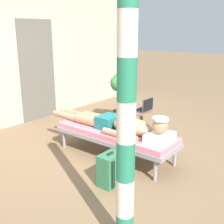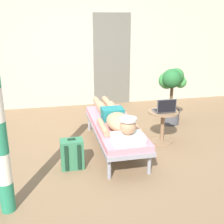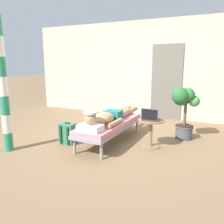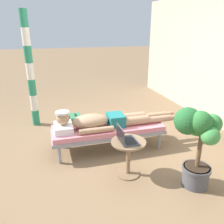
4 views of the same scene
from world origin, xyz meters
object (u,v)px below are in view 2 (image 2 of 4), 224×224
backpack (72,154)px  potted_plant (171,87)px  side_table (163,121)px  lounge_chair (114,127)px  person_reclining (115,118)px  laptop (165,109)px

backpack → potted_plant: (1.94, 1.27, 0.52)m
side_table → potted_plant: 0.95m
side_table → backpack: bearing=-160.7°
lounge_chair → potted_plant: potted_plant is taller
person_reclining → backpack: size_ratio=5.12×
potted_plant → backpack: bearing=-146.8°
laptop → backpack: 1.61m
backpack → potted_plant: potted_plant is taller
lounge_chair → person_reclining: 0.19m
side_table → backpack: size_ratio=1.23×
laptop → backpack: (-1.49, -0.47, -0.39)m
potted_plant → person_reclining: bearing=-144.9°
potted_plant → laptop: bearing=-119.3°
lounge_chair → person_reclining: person_reclining is taller
side_table → laptop: (-0.00, -0.05, 0.23)m
person_reclining → side_table: person_reclining is taller
lounge_chair → laptop: (0.81, 0.02, 0.24)m
person_reclining → potted_plant: (1.26, 0.89, 0.19)m
lounge_chair → backpack: bearing=-146.5°
person_reclining → backpack: bearing=-150.4°
person_reclining → potted_plant: potted_plant is taller
side_table → laptop: 0.23m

